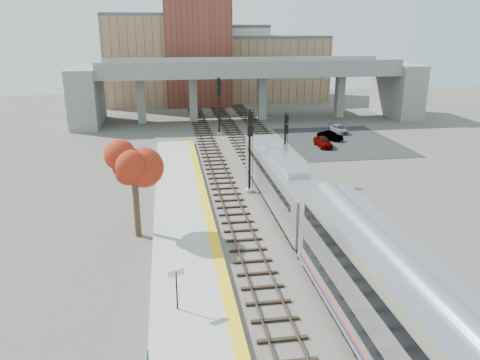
{
  "coord_description": "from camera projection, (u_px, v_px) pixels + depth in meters",
  "views": [
    {
      "loc": [
        -8.11,
        -28.69,
        14.24
      ],
      "look_at": [
        -2.57,
        6.63,
        2.5
      ],
      "focal_mm": 35.0,
      "sensor_mm": 36.0,
      "label": 1
    }
  ],
  "objects": [
    {
      "name": "car_b",
      "position": [
        330.0,
        136.0,
        61.37
      ],
      "size": [
        3.02,
        3.47,
        1.13
      ],
      "primitive_type": "imported",
      "rotation": [
        0.0,
        0.0,
        0.64
      ],
      "color": "#99999E",
      "rests_on": "parking_lot"
    },
    {
      "name": "coach",
      "position": [
        433.0,
        358.0,
        16.96
      ],
      "size": [
        3.03,
        25.0,
        5.0
      ],
      "color": "#A8AAB2",
      "rests_on": "ground"
    },
    {
      "name": "buildings_far",
      "position": [
        212.0,
        60.0,
        92.77
      ],
      "size": [
        43.0,
        21.0,
        20.6
      ],
      "color": "#947456",
      "rests_on": "ground"
    },
    {
      "name": "signal_mast_far",
      "position": [
        219.0,
        106.0,
        63.66
      ],
      "size": [
        0.6,
        0.64,
        7.82
      ],
      "color": "#9E9E99",
      "rests_on": "ground"
    },
    {
      "name": "signal_mast_near",
      "position": [
        250.0,
        151.0,
        41.09
      ],
      "size": [
        0.6,
        0.64,
        7.52
      ],
      "color": "#9E9E99",
      "rests_on": "ground"
    },
    {
      "name": "station_sign",
      "position": [
        176.0,
        281.0,
        23.66
      ],
      "size": [
        0.84,
        0.42,
        2.27
      ],
      "rotation": [
        0.0,
        0.0,
        0.42
      ],
      "color": "black",
      "rests_on": "platform"
    },
    {
      "name": "parking_lot",
      "position": [
        340.0,
        141.0,
        60.9
      ],
      "size": [
        14.0,
        18.0,
        0.04
      ],
      "primitive_type": "cube",
      "color": "black",
      "rests_on": "ground"
    },
    {
      "name": "overpass",
      "position": [
        249.0,
        83.0,
        73.71
      ],
      "size": [
        54.0,
        12.0,
        9.5
      ],
      "color": "slate",
      "rests_on": "ground"
    },
    {
      "name": "tree",
      "position": [
        133.0,
        165.0,
        31.81
      ],
      "size": [
        3.6,
        3.6,
        7.13
      ],
      "color": "#382619",
      "rests_on": "ground"
    },
    {
      "name": "car_c",
      "position": [
        339.0,
        129.0,
        65.59
      ],
      "size": [
        2.1,
        4.02,
        1.11
      ],
      "primitive_type": "imported",
      "rotation": [
        0.0,
        0.0,
        0.15
      ],
      "color": "#99999E",
      "rests_on": "parking_lot"
    },
    {
      "name": "tracks",
      "position": [
        267.0,
        183.0,
        44.41
      ],
      "size": [
        10.7,
        95.0,
        0.25
      ],
      "color": "black",
      "rests_on": "ground"
    },
    {
      "name": "car_a",
      "position": [
        323.0,
        142.0,
        57.9
      ],
      "size": [
        1.58,
        3.88,
        1.32
      ],
      "primitive_type": "imported",
      "rotation": [
        0.0,
        0.0,
        0.01
      ],
      "color": "#99999E",
      "rests_on": "parking_lot"
    },
    {
      "name": "signal_mast_mid",
      "position": [
        285.0,
        147.0,
        45.19
      ],
      "size": [
        0.6,
        0.64,
        6.54
      ],
      "color": "#9E9E99",
      "rests_on": "ground"
    },
    {
      "name": "locomotive",
      "position": [
        283.0,
        180.0,
        38.34
      ],
      "size": [
        3.02,
        19.05,
        4.1
      ],
      "color": "#A8AAB2",
      "rests_on": "ground"
    },
    {
      "name": "ground",
      "position": [
        291.0,
        242.0,
        32.56
      ],
      "size": [
        160.0,
        160.0,
        0.0
      ],
      "primitive_type": "plane",
      "color": "#47423D",
      "rests_on": "ground"
    },
    {
      "name": "yellow_strip",
      "position": [
        215.0,
        242.0,
        31.66
      ],
      "size": [
        0.7,
        60.0,
        0.01
      ],
      "primitive_type": "cube",
      "color": "yellow",
      "rests_on": "platform"
    },
    {
      "name": "platform",
      "position": [
        187.0,
        246.0,
        31.44
      ],
      "size": [
        4.5,
        60.0,
        0.35
      ],
      "primitive_type": "cube",
      "color": "#9E9E99",
      "rests_on": "ground"
    }
  ]
}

